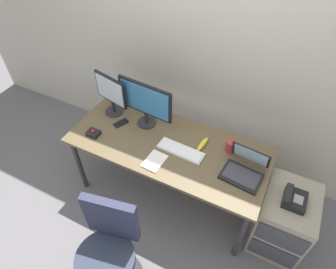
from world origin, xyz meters
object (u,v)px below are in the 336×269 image
Objects in this scene: file_cabinet at (282,220)px; paper_notepad at (155,161)px; desk_phone at (294,199)px; monitor_side at (111,93)px; banana at (203,144)px; trackball_mouse at (93,133)px; coffee_mug at (231,146)px; office_chair at (109,254)px; cell_phone at (121,123)px; monitor_main at (145,102)px; keyboard at (181,151)px; laptop at (245,168)px.

file_cabinet is 1.22m from paper_notepad.
desk_phone is 0.96× the size of paper_notepad.
banana is at bearing -2.20° from monitor_side.
monitor_side is 1.96× the size of paper_notepad.
coffee_mug is (1.17, 0.37, 0.03)m from trackball_mouse.
office_chair reaches higher than file_cabinet.
cell_phone reaches higher than desk_phone.
desk_phone is 0.37× the size of monitor_main.
keyboard is at bearing 52.96° from paper_notepad.
laptop is 3.09× the size of coffee_mug.
cell_phone is (-0.50, 0.99, 0.32)m from office_chair.
file_cabinet is 3.07× the size of paper_notepad.
keyboard reaches higher than file_cabinet.
monitor_side is 0.97m from banana.
desk_phone is 0.59× the size of laptop.
trackball_mouse is at bearing -171.87° from laptop.
laptop is 1.63× the size of paper_notepad.
coffee_mug is (-0.17, 0.18, 0.00)m from laptop.
office_chair is 4.50× the size of paper_notepad.
coffee_mug reaches higher than banana.
trackball_mouse is at bearing -96.06° from cell_phone.
desk_phone is at bearing -116.78° from file_cabinet.
desk_phone is 0.49× the size of monitor_side.
keyboard is 0.81m from trackball_mouse.
keyboard is at bearing -133.96° from banana.
monitor_side reaches higher than coffee_mug.
laptop reaches higher than file_cabinet.
monitor_main is at bearing -178.69° from coffee_mug.
file_cabinet is 1.88× the size of laptop.
banana is (0.29, 0.34, 0.01)m from paper_notepad.
banana reaches higher than desk_phone.
monitor_side is at bearing 120.57° from office_chair.
banana is (0.95, -0.04, -0.21)m from monitor_side.
banana is at bearing -166.78° from coffee_mug.
monitor_main is 3.81× the size of cell_phone.
laptop is at bearing -9.21° from monitor_main.
paper_notepad reaches higher than file_cabinet.
monitor_main is (-1.40, 0.18, 0.32)m from desk_phone.
cell_phone is at bearing -152.21° from monitor_main.
office_chair is at bearing -39.35° from cell_phone.
desk_phone is 1.45m from monitor_main.
monitor_side is at bearing 177.80° from banana.
laptop is 1.35m from trackball_mouse.
file_cabinet is 3.19× the size of desk_phone.
cell_phone is (-0.65, 0.07, -0.01)m from keyboard.
monitor_side is at bearing -179.98° from monitor_main.
monitor_side reaches higher than cell_phone.
file_cabinet is 1.57× the size of monitor_side.
paper_notepad is (0.29, -0.38, -0.25)m from monitor_main.
monitor_side is at bearing 167.23° from cell_phone.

